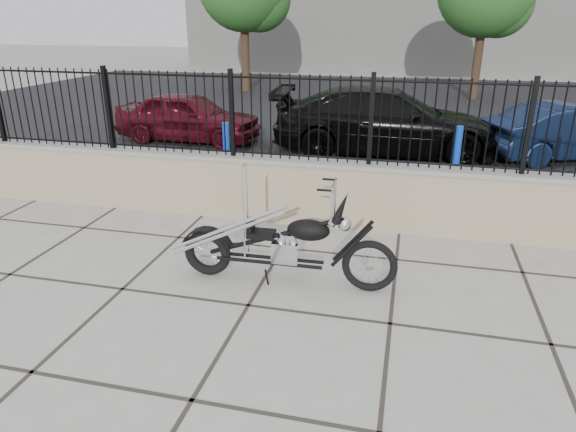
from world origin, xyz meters
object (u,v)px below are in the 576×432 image
(chopper_motorcycle, at_px, (282,225))
(car_red, at_px, (188,117))
(car_blue, at_px, (572,132))
(car_black, at_px, (386,121))

(chopper_motorcycle, distance_m, car_red, 7.61)
(chopper_motorcycle, relative_size, car_blue, 0.66)
(car_red, relative_size, car_black, 0.71)
(car_black, bearing_deg, car_red, 84.78)
(car_red, bearing_deg, car_blue, -85.66)
(car_black, relative_size, car_blue, 1.38)
(car_blue, bearing_deg, car_red, 69.66)
(chopper_motorcycle, distance_m, car_blue, 8.20)
(car_black, bearing_deg, chopper_motorcycle, 168.76)
(chopper_motorcycle, relative_size, car_black, 0.48)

